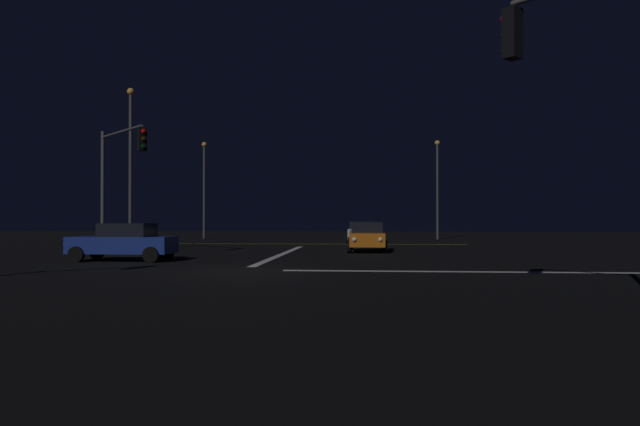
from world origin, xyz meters
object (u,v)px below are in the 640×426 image
at_px(traffic_signal_se, 603,73).
at_px(streetlamp_left_far, 204,183).
at_px(sedan_blue_crossing, 124,242).
at_px(streetlamp_right_far, 437,182).
at_px(sedan_gray, 365,234).
at_px(streetlamp_left_near, 130,156).
at_px(sedan_orange, 367,237).
at_px(traffic_signal_nw, 118,165).
at_px(sedan_silver, 361,232).

bearing_deg(traffic_signal_se, streetlamp_left_far, 115.51).
distance_m(sedan_blue_crossing, streetlamp_right_far, 31.51).
height_order(sedan_gray, streetlamp_left_near, streetlamp_left_near).
relative_size(sedan_orange, sedan_blue_crossing, 1.00).
height_order(traffic_signal_se, traffic_signal_nw, traffic_signal_se).
height_order(traffic_signal_se, streetlamp_left_far, streetlamp_left_far).
height_order(sedan_orange, streetlamp_left_near, streetlamp_left_near).
height_order(sedan_blue_crossing, traffic_signal_se, traffic_signal_se).
bearing_deg(traffic_signal_se, sedan_silver, 98.69).
height_order(sedan_silver, streetlamp_right_far, streetlamp_right_far).
xyz_separation_m(sedan_silver, traffic_signal_se, (4.81, -31.47, 3.64)).
bearing_deg(sedan_blue_crossing, sedan_silver, 63.10).
distance_m(traffic_signal_nw, streetlamp_left_far, 22.81).
relative_size(sedan_blue_crossing, streetlamp_left_near, 0.44).
bearing_deg(streetlamp_left_near, sedan_orange, -11.54).
bearing_deg(sedan_gray, streetlamp_left_near, -168.25).
bearing_deg(traffic_signal_nw, sedan_gray, 38.78).
height_order(sedan_blue_crossing, streetlamp_left_far, streetlamp_left_far).
distance_m(sedan_orange, streetlamp_right_far, 20.27).
bearing_deg(streetlamp_right_far, traffic_signal_nw, -128.65).
relative_size(sedan_orange, streetlamp_left_near, 0.44).
relative_size(sedan_silver, traffic_signal_se, 0.66).
bearing_deg(traffic_signal_nw, sedan_orange, 17.13).
height_order(sedan_gray, streetlamp_right_far, streetlamp_right_far).
distance_m(sedan_gray, streetlamp_right_far, 14.99).
distance_m(sedan_orange, sedan_gray, 5.90).
relative_size(sedan_blue_crossing, streetlamp_right_far, 0.51).
xyz_separation_m(sedan_orange, traffic_signal_nw, (-12.19, -3.76, 3.59)).
xyz_separation_m(sedan_orange, sedan_silver, (-0.48, 11.20, 0.00)).
height_order(sedan_silver, sedan_blue_crossing, same).
bearing_deg(streetlamp_right_far, sedan_silver, -129.77).
height_order(sedan_orange, traffic_signal_se, traffic_signal_se).
height_order(sedan_orange, sedan_silver, same).
bearing_deg(streetlamp_left_near, sedan_silver, 30.71).
bearing_deg(streetlamp_right_far, streetlamp_left_near, -141.82).
distance_m(sedan_silver, streetlamp_left_near, 16.86).
relative_size(sedan_blue_crossing, streetlamp_left_far, 0.51).
distance_m(sedan_orange, streetlamp_left_far, 24.14).
bearing_deg(streetlamp_left_near, streetlamp_right_far, 38.18).
bearing_deg(sedan_silver, traffic_signal_nw, -128.06).
bearing_deg(sedan_silver, streetlamp_left_far, 150.90).
height_order(sedan_orange, streetlamp_left_far, streetlamp_left_far).
bearing_deg(sedan_silver, traffic_signal_se, -81.31).
relative_size(sedan_orange, traffic_signal_se, 0.66).
relative_size(streetlamp_left_far, streetlamp_right_far, 1.01).
relative_size(traffic_signal_nw, streetlamp_left_near, 0.65).
bearing_deg(sedan_orange, streetlamp_left_near, 168.46).
xyz_separation_m(streetlamp_left_near, streetlamp_right_far, (20.35, 16.00, -0.65)).
bearing_deg(sedan_blue_crossing, sedan_gray, 54.05).
distance_m(sedan_blue_crossing, traffic_signal_se, 19.43).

